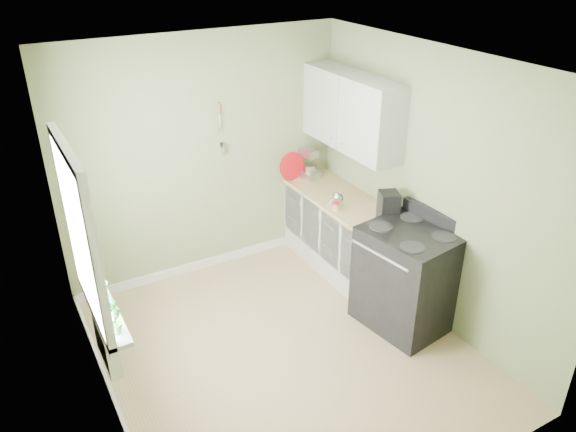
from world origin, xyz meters
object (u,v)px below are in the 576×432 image
stand_mixer (306,163)px  kettle (336,200)px  stove (407,277)px  coffee_maker (388,208)px

stand_mixer → kettle: 0.94m
stove → coffee_maker: coffee_maker is taller
kettle → coffee_maker: size_ratio=0.54×
kettle → stand_mixer: bearing=79.1°
stove → stand_mixer: stand_mixer is taller
stand_mixer → kettle: bearing=-100.9°
stand_mixer → coffee_maker: bearing=-86.1°
kettle → coffee_maker: 0.59m
stand_mixer → coffee_maker: (0.10, -1.44, -0.01)m
stove → stand_mixer: (-0.02, 1.91, 0.55)m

